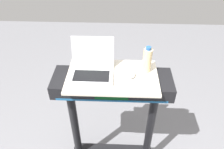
% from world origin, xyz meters
% --- Properties ---
extents(desk_board, '(0.67, 0.41, 0.02)m').
position_xyz_m(desk_board, '(0.00, 0.70, 1.16)').
color(desk_board, beige).
rests_on(desk_board, treadmill_base).
extents(laptop, '(0.31, 0.28, 0.24)m').
position_xyz_m(laptop, '(-0.15, 0.73, 1.22)').
color(laptop, '#B7B7BC').
rests_on(laptop, desk_board).
extents(computer_mouse, '(0.08, 0.11, 0.03)m').
position_xyz_m(computer_mouse, '(0.13, 0.71, 1.19)').
color(computer_mouse, '#B2B2B7').
rests_on(computer_mouse, desk_board).
extents(water_bottle, '(0.07, 0.07, 0.21)m').
position_xyz_m(water_bottle, '(0.25, 0.77, 1.27)').
color(water_bottle, beige).
rests_on(water_bottle, desk_board).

